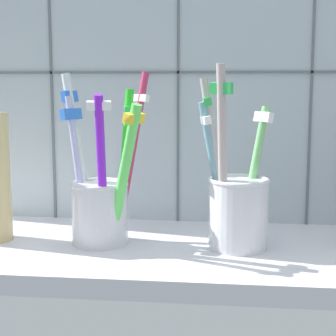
{
  "coord_description": "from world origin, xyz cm",
  "views": [
    {
      "loc": [
        6.52,
        -57.14,
        19.12
      ],
      "look_at": [
        0.0,
        -0.05,
        10.44
      ],
      "focal_mm": 59.04,
      "sensor_mm": 36.0,
      "label": 1
    }
  ],
  "objects": [
    {
      "name": "toothbrush_cup_left",
      "position": [
        -7.23,
        0.05,
        7.01
      ],
      "size": [
        10.31,
        10.83,
        18.59
      ],
      "color": "silver",
      "rests_on": "counter_slab"
    },
    {
      "name": "counter_slab",
      "position": [
        0.0,
        0.0,
        1.0
      ],
      "size": [
        64.0,
        22.0,
        2.0
      ],
      "primitive_type": "cube",
      "color": "silver",
      "rests_on": "ground"
    },
    {
      "name": "toothbrush_cup_right",
      "position": [
        7.24,
        -0.07,
        6.71
      ],
      "size": [
        8.03,
        7.1,
        19.22
      ],
      "color": "silver",
      "rests_on": "counter_slab"
    },
    {
      "name": "tile_wall_back",
      "position": [
        -0.0,
        12.0,
        22.5
      ],
      "size": [
        64.0,
        2.2,
        45.0
      ],
      "color": "#B2C1CC",
      "rests_on": "ground"
    }
  ]
}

